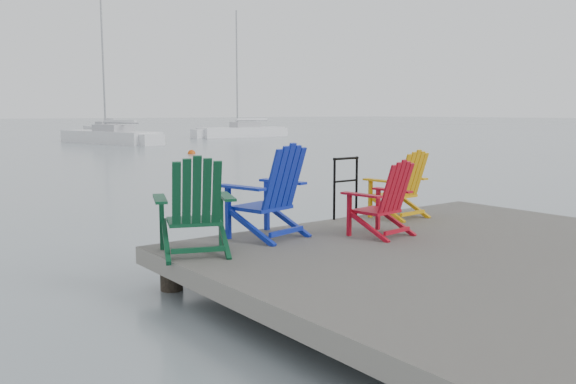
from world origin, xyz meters
TOP-DOWN VIEW (x-y plane):
  - ground at (0.00, 0.00)m, footprint 400.00×400.00m
  - dock at (0.00, 0.00)m, footprint 6.00×5.00m
  - handrail at (0.25, 2.45)m, footprint 0.48×0.04m
  - chair_green at (-2.64, 1.72)m, footprint 1.04×0.99m
  - chair_blue at (-1.46, 1.95)m, footprint 1.05×0.99m
  - chair_red at (-0.26, 1.19)m, footprint 0.82×0.77m
  - chair_yellow at (0.92, 1.97)m, footprint 0.82×0.76m
  - sailboat_near at (9.32, 35.30)m, footprint 4.01×8.76m
  - sailboat_mid at (13.97, 48.12)m, footprint 3.30×8.79m
  - sailboat_far at (21.72, 38.38)m, footprint 7.49×2.06m
  - buoy_a at (5.95, 11.28)m, footprint 0.32×0.32m
  - buoy_c at (8.65, 22.79)m, footprint 0.39×0.39m

SIDE VIEW (x-z plane):
  - ground at x=0.00m, z-range 0.00..0.00m
  - buoy_a at x=5.95m, z-range -0.16..0.16m
  - buoy_c at x=8.65m, z-range -0.20..0.20m
  - dock at x=0.00m, z-range -0.35..1.05m
  - sailboat_mid at x=13.97m, z-range -5.55..6.26m
  - sailboat_near at x=9.32m, z-range -5.49..6.20m
  - sailboat_far at x=21.72m, z-range -4.86..5.57m
  - chair_red at x=-0.26m, z-range 0.50..1.45m
  - chair_yellow at x=0.92m, z-range 0.50..1.49m
  - chair_green at x=-2.64m, z-range 0.50..1.58m
  - handrail at x=0.25m, z-range 0.59..1.49m
  - chair_blue at x=-1.46m, z-range 0.50..1.65m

